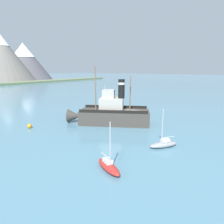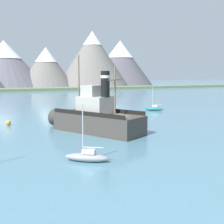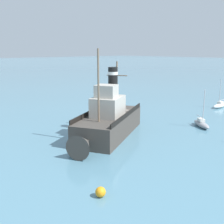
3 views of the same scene
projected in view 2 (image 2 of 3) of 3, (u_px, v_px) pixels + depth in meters
The scene contains 7 objects.
ground_plane at pixel (116, 135), 34.48m from camera, with size 600.00×600.00×0.00m, color teal.
mountain_ridge at pixel (31, 63), 161.36m from camera, with size 190.58×65.25×33.67m.
shoreline_strip at pixel (19, 90), 127.67m from camera, with size 240.00×12.00×1.20m, color #6B7A56.
old_tugboat at pixel (94, 118), 36.29m from camera, with size 9.78×14.28×9.90m.
sailboat_grey at pixel (87, 157), 23.86m from camera, with size 3.73×3.11×4.90m.
sailboat_teal at pixel (154, 108), 57.88m from camera, with size 3.72×3.12×4.90m.
mooring_buoy at pixel (8, 123), 40.91m from camera, with size 0.72×0.72×0.72m, color orange.
Camera 2 is at (-14.50, -30.54, 7.34)m, focal length 45.00 mm.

